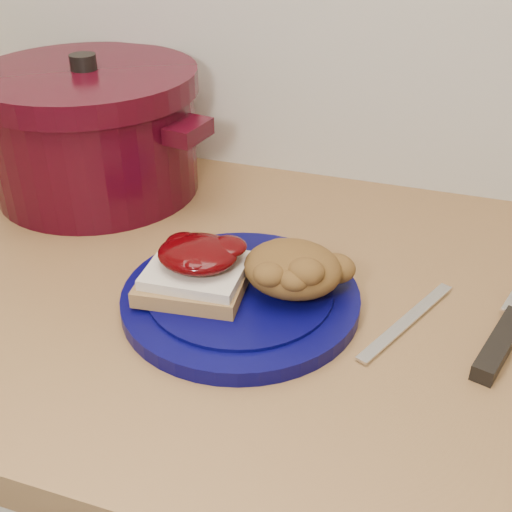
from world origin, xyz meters
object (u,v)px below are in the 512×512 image
(pepper_grinder, at_px, (64,136))
(chef_knife, at_px, (512,323))
(dutch_oven, at_px, (93,130))
(plate, at_px, (241,298))
(butter_knife, at_px, (407,321))

(pepper_grinder, bearing_deg, chef_knife, -16.54)
(dutch_oven, height_order, pepper_grinder, dutch_oven)
(chef_knife, bearing_deg, plate, 116.18)
(plate, relative_size, chef_knife, 0.85)
(plate, bearing_deg, dutch_oven, 144.68)
(butter_knife, distance_m, pepper_grinder, 0.56)
(dutch_oven, distance_m, pepper_grinder, 0.08)
(butter_knife, bearing_deg, plate, 121.60)
(dutch_oven, bearing_deg, pepper_grinder, 156.19)
(chef_knife, height_order, butter_knife, chef_knife)
(butter_knife, distance_m, dutch_oven, 0.49)
(butter_knife, bearing_deg, pepper_grinder, 91.95)
(plate, bearing_deg, chef_knife, 9.86)
(butter_knife, bearing_deg, dutch_oven, 92.28)
(butter_knife, height_order, pepper_grinder, pepper_grinder)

